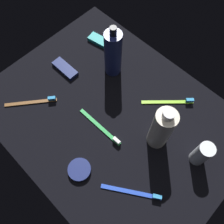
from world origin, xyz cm
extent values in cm
cube|color=black|center=(0.00, 0.00, -0.60)|extent=(84.00, 64.00, 1.20)
cylinder|color=#171E51|center=(-13.07, 13.78, 9.13)|extent=(6.00, 6.00, 18.25)
cylinder|color=black|center=(-13.07, 13.78, 19.65)|extent=(2.20, 2.20, 2.80)
cylinder|color=silver|center=(16.10, 4.06, 8.93)|extent=(6.28, 6.28, 17.87)
cylinder|color=silver|center=(16.10, 4.06, 18.97)|extent=(3.20, 3.20, 2.20)
cylinder|color=silver|center=(29.08, 7.98, 5.23)|extent=(4.59, 4.59, 10.45)
cube|color=green|center=(0.07, -5.77, 0.45)|extent=(18.02, 1.54, 0.90)
cube|color=white|center=(7.56, -5.62, 1.50)|extent=(2.62, 1.15, 1.20)
cube|color=#8CD133|center=(10.11, 17.15, 0.45)|extent=(13.57, 13.59, 0.90)
cube|color=#338CCC|center=(15.41, 22.46, 1.50)|extent=(2.62, 2.62, 1.20)
cube|color=blue|center=(21.34, -13.75, 0.45)|extent=(15.70, 10.90, 0.90)
cube|color=#338CCC|center=(27.60, -9.62, 1.50)|extent=(2.78, 2.35, 1.20)
cube|color=brown|center=(-23.65, -16.22, 0.45)|extent=(12.12, 14.85, 0.90)
cube|color=#338CCC|center=(-18.99, -10.34, 1.50)|extent=(2.48, 2.72, 1.20)
cube|color=navy|center=(-25.73, 1.31, 0.75)|extent=(10.44, 4.10, 1.50)
cube|color=teal|center=(-25.51, 19.77, 0.75)|extent=(10.96, 5.87, 1.50)
cylinder|color=navy|center=(5.82, -20.03, 0.77)|extent=(7.05, 7.05, 1.54)
camera|label=1|loc=(23.74, -24.16, 73.83)|focal=38.39mm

